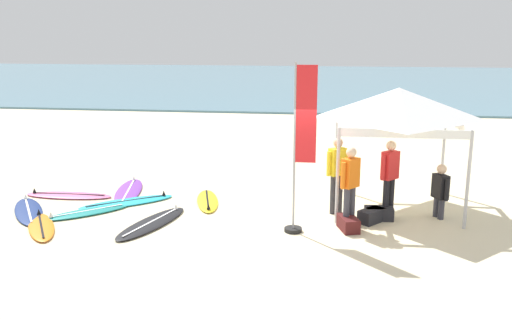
# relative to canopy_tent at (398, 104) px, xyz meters

# --- Properties ---
(ground_plane) EXTENTS (80.00, 80.00, 0.00)m
(ground_plane) POSITION_rel_canopy_tent_xyz_m (-2.53, -1.21, -2.38)
(ground_plane) COLOR beige
(sea) EXTENTS (80.00, 36.00, 0.10)m
(sea) POSITION_rel_canopy_tent_xyz_m (-2.53, 32.19, -2.33)
(sea) COLOR #568499
(sea) RESTS_ON ground
(canopy_tent) EXTENTS (2.73, 2.73, 2.75)m
(canopy_tent) POSITION_rel_canopy_tent_xyz_m (0.00, 0.00, 0.00)
(canopy_tent) COLOR #B7B7BC
(canopy_tent) RESTS_ON ground
(surfboard_black) EXTENTS (1.27, 2.36, 0.19)m
(surfboard_black) POSITION_rel_canopy_tent_xyz_m (-5.15, -1.92, -2.35)
(surfboard_black) COLOR black
(surfboard_black) RESTS_ON ground
(surfboard_purple) EXTENTS (1.05, 2.33, 0.19)m
(surfboard_purple) POSITION_rel_canopy_tent_xyz_m (-6.48, 0.32, -2.35)
(surfboard_purple) COLOR purple
(surfboard_purple) RESTS_ON ground
(surfboard_navy) EXTENTS (1.65, 2.11, 0.19)m
(surfboard_navy) POSITION_rel_canopy_tent_xyz_m (-8.15, -1.51, -2.35)
(surfboard_navy) COLOR navy
(surfboard_navy) RESTS_ON ground
(surfboard_teal) EXTENTS (1.77, 1.65, 0.19)m
(surfboard_teal) POSITION_rel_canopy_tent_xyz_m (-6.81, -1.43, -2.35)
(surfboard_teal) COLOR #19847F
(surfboard_teal) RESTS_ON ground
(surfboard_pink) EXTENTS (2.17, 0.61, 0.19)m
(surfboard_pink) POSITION_rel_canopy_tent_xyz_m (-7.81, -0.24, -2.35)
(surfboard_pink) COLOR pink
(surfboard_pink) RESTS_ON ground
(surfboard_orange) EXTENTS (1.40, 1.85, 0.19)m
(surfboard_orange) POSITION_rel_canopy_tent_xyz_m (-7.35, -2.44, -2.35)
(surfboard_orange) COLOR orange
(surfboard_orange) RESTS_ON ground
(surfboard_cyan) EXTENTS (2.17, 1.81, 0.19)m
(surfboard_cyan) POSITION_rel_canopy_tent_xyz_m (-6.19, -0.58, -2.35)
(surfboard_cyan) COLOR #23B2CC
(surfboard_cyan) RESTS_ON ground
(surfboard_yellow) EXTENTS (0.93, 1.88, 0.19)m
(surfboard_yellow) POSITION_rel_canopy_tent_xyz_m (-4.32, -0.25, -2.35)
(surfboard_yellow) COLOR yellow
(surfboard_yellow) RESTS_ON ground
(person_red) EXTENTS (0.41, 0.42, 1.71)m
(person_red) POSITION_rel_canopy_tent_xyz_m (-0.19, -0.81, -1.40)
(person_red) COLOR black
(person_red) RESTS_ON ground
(person_yellow) EXTENTS (0.46, 0.39, 1.71)m
(person_yellow) POSITION_rel_canopy_tent_xyz_m (-1.31, -0.64, -1.40)
(person_yellow) COLOR #2D2D33
(person_yellow) RESTS_ON ground
(person_orange) EXTENTS (0.40, 0.45, 1.71)m
(person_orange) POSITION_rel_canopy_tent_xyz_m (-1.06, -1.58, -1.40)
(person_orange) COLOR #383842
(person_orange) RESTS_ON ground
(person_black) EXTENTS (0.34, 0.51, 1.20)m
(person_black) POSITION_rel_canopy_tent_xyz_m (0.90, -0.67, -1.73)
(person_black) COLOR #383842
(person_black) RESTS_ON ground
(banner_flag) EXTENTS (0.60, 0.36, 3.40)m
(banner_flag) POSITION_rel_canopy_tent_xyz_m (-2.06, -1.94, -0.81)
(banner_flag) COLOR #99999E
(banner_flag) RESTS_ON ground
(gear_bag_near_tent) EXTENTS (0.63, 0.66, 0.28)m
(gear_bag_near_tent) POSITION_rel_canopy_tent_xyz_m (-0.56, -1.15, -2.24)
(gear_bag_near_tent) COLOR #232328
(gear_bag_near_tent) RESTS_ON ground
(gear_bag_by_pole) EXTENTS (0.62, 0.36, 0.28)m
(gear_bag_by_pole) POSITION_rel_canopy_tent_xyz_m (-0.39, -0.96, -2.24)
(gear_bag_by_pole) COLOR #232328
(gear_bag_by_pole) RESTS_ON ground
(gear_bag_on_sand) EXTENTS (0.48, 0.67, 0.28)m
(gear_bag_on_sand) POSITION_rel_canopy_tent_xyz_m (-1.06, -1.71, -2.24)
(gear_bag_on_sand) COLOR #4C1919
(gear_bag_on_sand) RESTS_ON ground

